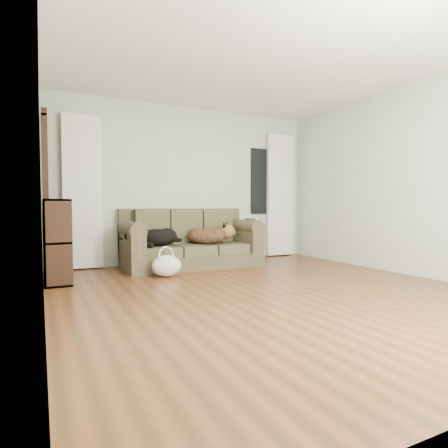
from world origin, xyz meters
name	(u,v)px	position (x,y,z in m)	size (l,w,h in m)	color
floor	(270,291)	(0.00, 0.00, 0.00)	(5.00, 5.00, 0.00)	#452914
ceiling	(271,52)	(0.00, 0.00, 2.60)	(5.00, 5.00, 0.00)	white
wall_back	(189,185)	(0.00, 2.50, 1.30)	(4.50, 0.04, 2.60)	#B6C4AE
wall_left	(41,162)	(-2.25, 0.00, 1.30)	(0.04, 5.00, 2.60)	#B6C4AE
wall_right	(410,180)	(2.25, 0.00, 1.30)	(0.04, 5.00, 2.60)	#B6C4AE
curtain_left	(83,192)	(-1.70, 2.42, 1.15)	(0.55, 0.08, 2.25)	silver
curtain_right	(280,195)	(1.80, 2.42, 1.15)	(0.55, 0.08, 2.25)	silver
window_pane	(263,181)	(1.45, 2.47, 1.40)	(0.50, 0.03, 1.20)	black
door_casing	(46,198)	(-2.20, 2.05, 1.05)	(0.07, 0.60, 2.10)	black
sofa	(192,238)	(-0.16, 1.97, 0.45)	(2.07, 0.90, 0.85)	#322B1E
dog_black_lab	(154,237)	(-0.76, 1.95, 0.48)	(0.63, 0.44, 0.27)	black
dog_shepherd	(209,235)	(0.11, 1.91, 0.49)	(0.64, 0.45, 0.28)	black
tv_remote	(250,219)	(0.81, 1.83, 0.73)	(0.05, 0.19, 0.02)	black
tote_bag	(167,265)	(-0.77, 1.34, 0.16)	(0.40, 0.31, 0.29)	silver
bookshelf	(57,242)	(-2.09, 1.61, 0.50)	(0.31, 0.82, 1.02)	black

